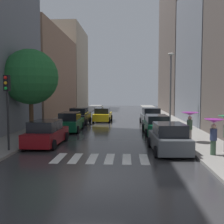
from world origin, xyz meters
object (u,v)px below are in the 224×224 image
Objects in this scene: parked_car_left_nearest at (46,134)px; parked_car_right_third at (151,117)px; parked_car_right_nearest at (169,139)px; parked_car_right_second at (156,125)px; lamp_post_right at (171,85)px; pedestrian_near_tree at (190,119)px; parked_car_left_third at (80,116)px; street_tree_left at (31,77)px; parked_car_left_second at (70,122)px; taxi_midroad at (103,115)px; pedestrian_by_kerb at (214,129)px; traffic_light_left_corner at (7,96)px.

parked_car_left_nearest is 14.23m from parked_car_right_third.
parked_car_right_third is (7.91, 11.83, 0.07)m from parked_car_left_nearest.
parked_car_left_nearest is 1.07× the size of parked_car_right_nearest.
lamp_post_right reaches higher than parked_car_right_second.
parked_car_right_third is 2.20× the size of pedestrian_near_tree.
street_tree_left is (-2.77, -7.28, 3.92)m from parked_car_left_third.
parked_car_right_second is 4.55m from pedestrian_near_tree.
taxi_midroad is (2.19, 8.17, -0.02)m from parked_car_left_second.
pedestrian_by_kerb is 11.92m from lamp_post_right.
traffic_light_left_corner is (1.17, -6.96, -1.46)m from street_tree_left.
parked_car_right_third is 0.93× the size of taxi_midroad.
parked_car_left_third is 0.61× the size of street_tree_left.
taxi_midroad reaches higher than parked_car_right_second.
traffic_light_left_corner reaches higher than pedestrian_by_kerb.
taxi_midroad is at bearing 28.37° from pedestrian_by_kerb.
pedestrian_by_kerb is at bearing -155.41° from taxi_midroad.
lamp_post_right is (11.00, 11.08, 0.94)m from traffic_light_left_corner.
parked_car_left_third is at bearing 161.44° from lamp_post_right.
taxi_midroad is at bearing 77.03° from traffic_light_left_corner.
parked_car_right_second is (7.76, 5.09, -0.02)m from parked_car_left_nearest.
parked_car_right_nearest is 13.47m from parked_car_right_third.
parked_car_left_third reaches higher than parked_car_left_nearest.
parked_car_right_third reaches higher than parked_car_right_second.
lamp_post_right is at bearing -77.36° from parked_car_left_second.
pedestrian_by_kerb is 0.27× the size of lamp_post_right.
parked_car_right_second is at bearing -149.41° from taxi_midroad.
lamp_post_right reaches higher than taxi_midroad.
lamp_post_right is (1.76, 10.44, 3.44)m from parked_car_right_nearest.
pedestrian_by_kerb is at bearing -166.06° from parked_car_right_second.
parked_car_left_third is 0.96× the size of parked_car_right_third.
parked_car_right_nearest is (7.72, -1.63, 0.02)m from parked_car_left_nearest.
parked_car_left_second is 2.32× the size of pedestrian_near_tree.
lamp_post_right is at bearing -12.02° from parked_car_right_nearest.
parked_car_left_nearest is 14.92m from taxi_midroad.
parked_car_right_third is at bearing -2.35° from parked_car_right_second.
parked_car_left_third is at bearing 86.65° from parked_car_right_third.
traffic_light_left_corner is 0.61× the size of lamp_post_right.
taxi_midroad is 0.66× the size of lamp_post_right.
traffic_light_left_corner is at bearing 168.54° from taxi_midroad.
taxi_midroad is at bearing 15.59° from parked_car_right_nearest.
taxi_midroad is 19.08m from pedestrian_by_kerb.
traffic_light_left_corner reaches higher than parked_car_right_third.
pedestrian_by_kerb is (0.35, -3.81, -0.12)m from pedestrian_near_tree.
taxi_midroad is 11.94m from street_tree_left.
pedestrian_by_kerb is (9.79, -14.77, 0.72)m from parked_car_left_third.
pedestrian_by_kerb is (2.15, -1.18, 0.76)m from parked_car_right_nearest.
lamp_post_right reaches higher than pedestrian_by_kerb.
pedestrian_near_tree reaches higher than parked_car_left_second.
taxi_midroad reaches higher than parked_car_right_nearest.
parked_car_left_nearest reaches higher than parked_car_right_second.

